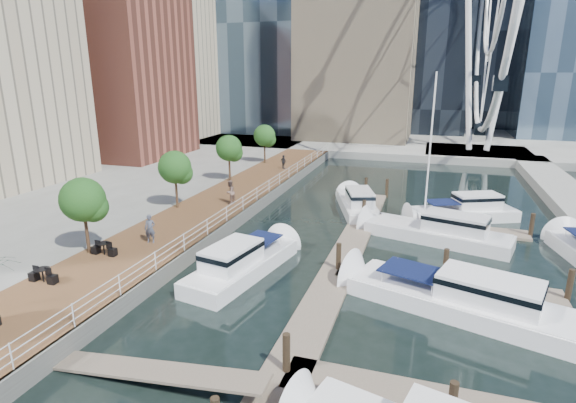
{
  "coord_description": "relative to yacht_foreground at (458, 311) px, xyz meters",
  "views": [
    {
      "loc": [
        7.63,
        -16.29,
        11.29
      ],
      "look_at": [
        -1.29,
        11.63,
        3.0
      ],
      "focal_mm": 28.0,
      "sensor_mm": 36.0,
      "label": 1
    }
  ],
  "objects": [
    {
      "name": "yacht_foreground",
      "position": [
        0.0,
        0.0,
        0.0
      ],
      "size": [
        12.23,
        6.6,
        2.15
      ],
      "primitive_type": null,
      "rotation": [
        0.0,
        0.0,
        1.26
      ],
      "color": "white",
      "rests_on": "ground"
    },
    {
      "name": "pedestrian_near",
      "position": [
        -18.43,
        1.29,
        1.92
      ],
      "size": [
        0.78,
        0.64,
        1.85
      ],
      "primitive_type": "imported",
      "rotation": [
        0.0,
        0.0,
        0.33
      ],
      "color": "#474D5F",
      "rests_on": "boardwalk"
    },
    {
      "name": "moored_yachts",
      "position": [
        -1.34,
        8.26,
        0.0
      ],
      "size": [
        25.27,
        32.57,
        11.5
      ],
      "color": "silver",
      "rests_on": "ground"
    },
    {
      "name": "pedestrian_far",
      "position": [
        -17.7,
        26.01,
        1.78
      ],
      "size": [
        0.98,
        0.79,
        1.56
      ],
      "primitive_type": "imported",
      "rotation": [
        0.0,
        0.0,
        2.62
      ],
      "color": "#2E3039",
      "rests_on": "boardwalk"
    },
    {
      "name": "pier",
      "position": [
        4.4,
        46.73,
        0.5
      ],
      "size": [
        14.0,
        12.0,
        1.0
      ],
      "primitive_type": "cube",
      "color": "gray",
      "rests_on": "ground"
    },
    {
      "name": "seawall",
      "position": [
        -15.6,
        9.73,
        0.5
      ],
      "size": [
        0.25,
        60.0,
        1.0
      ],
      "primitive_type": "cube",
      "color": "#595954",
      "rests_on": "ground"
    },
    {
      "name": "boardwalk",
      "position": [
        -18.6,
        9.73,
        0.5
      ],
      "size": [
        6.0,
        60.0,
        1.0
      ],
      "primitive_type": "cube",
      "color": "brown",
      "rests_on": "ground"
    },
    {
      "name": "land_far",
      "position": [
        -9.6,
        96.73,
        0.5
      ],
      "size": [
        200.0,
        114.0,
        1.0
      ],
      "primitive_type": "cube",
      "color": "gray",
      "rests_on": "ground"
    },
    {
      "name": "ground",
      "position": [
        -9.6,
        -5.27,
        0.0
      ],
      "size": [
        520.0,
        520.0,
        0.0
      ],
      "primitive_type": "plane",
      "color": "black",
      "rests_on": "ground"
    },
    {
      "name": "cafe_tables",
      "position": [
        -20.0,
        -7.27,
        1.37
      ],
      "size": [
        2.5,
        13.7,
        0.74
      ],
      "color": "black",
      "rests_on": "ground"
    },
    {
      "name": "midrise_condos",
      "position": [
        -43.16,
        21.54,
        13.42
      ],
      "size": [
        19.0,
        67.0,
        28.0
      ],
      "color": "#BCAD8E",
      "rests_on": "ground"
    },
    {
      "name": "floating_docks",
      "position": [
        -1.63,
        4.71,
        0.49
      ],
      "size": [
        16.0,
        34.0,
        2.6
      ],
      "color": "#6D6051",
      "rests_on": "ground"
    },
    {
      "name": "pedestrian_mid",
      "position": [
        -17.41,
        11.05,
        1.99
      ],
      "size": [
        0.87,
        1.05,
        1.97
      ],
      "primitive_type": "imported",
      "rotation": [
        0.0,
        0.0,
        -1.71
      ],
      "color": "#8B6C60",
      "rests_on": "boardwalk"
    },
    {
      "name": "street_trees",
      "position": [
        -21.0,
        8.73,
        4.29
      ],
      "size": [
        2.6,
        42.6,
        4.6
      ],
      "color": "#3F2B1C",
      "rests_on": "ground"
    },
    {
      "name": "railing",
      "position": [
        -15.7,
        9.73,
        1.52
      ],
      "size": [
        0.1,
        60.0,
        1.05
      ],
      "primitive_type": null,
      "color": "white",
      "rests_on": "boardwalk"
    }
  ]
}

